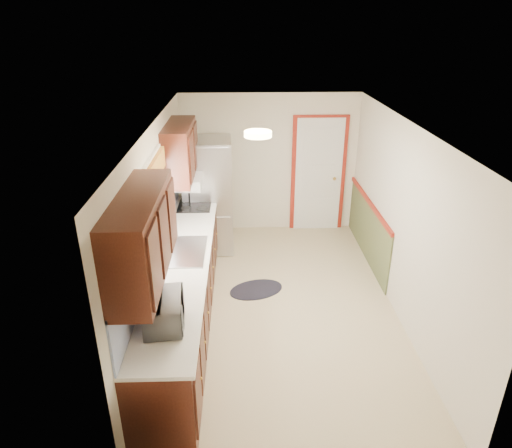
{
  "coord_description": "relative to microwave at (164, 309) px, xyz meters",
  "views": [
    {
      "loc": [
        -0.48,
        -5.07,
        3.51
      ],
      "look_at": [
        -0.31,
        0.12,
        1.15
      ],
      "focal_mm": 32.0,
      "sensor_mm": 36.0,
      "label": 1
    }
  ],
  "objects": [
    {
      "name": "cooktop",
      "position": [
        0.01,
        2.9,
        -0.16
      ],
      "size": [
        0.48,
        0.58,
        0.02
      ],
      "primitive_type": "cube",
      "color": "black",
      "rests_on": "kitchen_run"
    },
    {
      "name": "microwave",
      "position": [
        0.0,
        0.0,
        0.0
      ],
      "size": [
        0.34,
        0.54,
        0.35
      ],
      "primitive_type": "imported",
      "rotation": [
        0.0,
        0.0,
        1.68
      ],
      "color": "white",
      "rests_on": "kitchen_run"
    },
    {
      "name": "rug",
      "position": [
        0.9,
        2.02,
        -1.11
      ],
      "size": [
        0.89,
        0.73,
        0.01
      ],
      "primitive_type": "ellipsoid",
      "rotation": [
        0.0,
        0.0,
        0.35
      ],
      "color": "black",
      "rests_on": "ground"
    },
    {
      "name": "back_wall_trim",
      "position": [
        2.19,
        3.83,
        -0.23
      ],
      "size": [
        1.12,
        2.3,
        2.08
      ],
      "color": "maroon",
      "rests_on": "ground"
    },
    {
      "name": "room_shell",
      "position": [
        1.2,
        1.62,
        0.09
      ],
      "size": [
        3.2,
        5.2,
        2.52
      ],
      "color": "#C3B389",
      "rests_on": "ground"
    },
    {
      "name": "ceiling_fixture",
      "position": [
        0.9,
        1.42,
        1.25
      ],
      "size": [
        0.3,
        0.3,
        0.06
      ],
      "primitive_type": "cylinder",
      "color": "#FFD88C",
      "rests_on": "room_shell"
    },
    {
      "name": "refrigerator",
      "position": [
        0.18,
        3.37,
        -0.2
      ],
      "size": [
        0.79,
        0.78,
        1.83
      ],
      "rotation": [
        0.0,
        0.0,
        0.04
      ],
      "color": "#B7B7BC",
      "rests_on": "ground"
    },
    {
      "name": "kitchen_run",
      "position": [
        -0.04,
        1.33,
        -0.3
      ],
      "size": [
        0.63,
        4.0,
        2.2
      ],
      "color": "#3A150D",
      "rests_on": "ground"
    }
  ]
}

